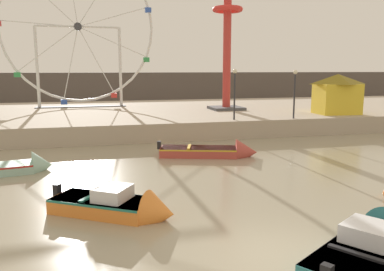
# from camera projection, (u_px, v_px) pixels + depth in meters

# --- Properties ---
(ground_plane) EXTENTS (240.00, 240.00, 0.00)m
(ground_plane) POSITION_uv_depth(u_px,v_px,m) (270.00, 256.00, 10.47)
(ground_plane) COLOR gray
(quay_promenade) EXTENTS (110.00, 20.50, 1.27)m
(quay_promenade) POSITION_uv_depth(u_px,v_px,m) (141.00, 116.00, 36.20)
(quay_promenade) COLOR tan
(quay_promenade) RESTS_ON ground_plane
(distant_town_skyline) EXTENTS (140.00, 3.00, 4.40)m
(distant_town_skyline) POSITION_uv_depth(u_px,v_px,m) (123.00, 89.00, 54.34)
(distant_town_skyline) COLOR #564C47
(distant_town_skyline) RESTS_ON ground_plane
(motorboat_faded_red) EXTENTS (5.63, 3.10, 1.50)m
(motorboat_faded_red) POSITION_uv_depth(u_px,v_px,m) (218.00, 152.00, 22.46)
(motorboat_faded_red) COLOR #B24238
(motorboat_faded_red) RESTS_ON ground_plane
(motorboat_orange_hull) EXTENTS (4.41, 3.57, 1.41)m
(motorboat_orange_hull) POSITION_uv_depth(u_px,v_px,m) (122.00, 206.00, 13.32)
(motorboat_orange_hull) COLOR orange
(motorboat_orange_hull) RESTS_ON ground_plane
(motorboat_teal_painted) EXTENTS (5.06, 4.00, 1.51)m
(motorboat_teal_painted) POSITION_uv_depth(u_px,v_px,m) (377.00, 240.00, 10.86)
(motorboat_teal_painted) COLOR teal
(motorboat_teal_painted) RESTS_ON ground_plane
(motorboat_seafoam) EXTENTS (4.40, 2.19, 1.45)m
(motorboat_seafoam) POSITION_uv_depth(u_px,v_px,m) (16.00, 167.00, 18.92)
(motorboat_seafoam) COLOR #93BCAD
(motorboat_seafoam) RESTS_ON ground_plane
(ferris_wheel_white_frame) EXTENTS (14.13, 1.20, 14.46)m
(ferris_wheel_white_frame) POSITION_uv_depth(u_px,v_px,m) (78.00, 29.00, 37.00)
(ferris_wheel_white_frame) COLOR silver
(ferris_wheel_white_frame) RESTS_ON quay_promenade
(drop_tower_red_tower) EXTENTS (2.80, 2.80, 11.18)m
(drop_tower_red_tower) POSITION_uv_depth(u_px,v_px,m) (227.00, 45.00, 34.92)
(drop_tower_red_tower) COLOR #BC332D
(drop_tower_red_tower) RESTS_ON quay_promenade
(carnival_booth_yellow_awning) EXTENTS (3.72, 2.91, 3.19)m
(carnival_booth_yellow_awning) POSITION_uv_depth(u_px,v_px,m) (337.00, 93.00, 32.06)
(carnival_booth_yellow_awning) COLOR yellow
(carnival_booth_yellow_awning) RESTS_ON quay_promenade
(promenade_lamp_near) EXTENTS (0.32, 0.32, 3.53)m
(promenade_lamp_near) POSITION_uv_depth(u_px,v_px,m) (295.00, 86.00, 28.87)
(promenade_lamp_near) COLOR #2D2D33
(promenade_lamp_near) RESTS_ON quay_promenade
(promenade_lamp_far) EXTENTS (0.32, 0.32, 3.59)m
(promenade_lamp_far) POSITION_uv_depth(u_px,v_px,m) (235.00, 86.00, 28.20)
(promenade_lamp_far) COLOR #2D2D33
(promenade_lamp_far) RESTS_ON quay_promenade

